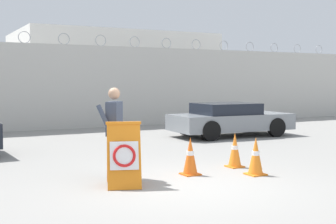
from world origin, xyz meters
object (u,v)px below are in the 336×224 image
Objects in this scene: traffic_cone_mid at (235,150)px; traffic_cone_far at (190,156)px; security_guard at (114,128)px; barricade_sign at (124,154)px; parked_car_far_side at (230,119)px; traffic_cone_near at (256,156)px.

traffic_cone_mid is 0.98× the size of traffic_cone_far.
barricade_sign is at bearing 31.21° from security_guard.
barricade_sign reaches higher than traffic_cone_mid.
parked_car_far_side is at bearing 55.96° from traffic_cone_mid.
traffic_cone_far is (-1.31, -0.28, 0.01)m from traffic_cone_mid.
traffic_cone_near is at bearing -28.01° from traffic_cone_far.
traffic_cone_far is at bearing -129.34° from parked_car_far_side.
parked_car_far_side is at bearing 166.23° from security_guard.
parked_car_far_side reaches higher than traffic_cone_near.
traffic_cone_mid is (0.13, 0.91, -0.01)m from traffic_cone_near.
barricade_sign is 1.52× the size of traffic_cone_far.
barricade_sign is 1.52× the size of traffic_cone_near.
parked_car_far_side is at bearing 59.35° from traffic_cone_near.
security_guard reaches higher than traffic_cone_mid.
parked_car_far_side is (4.60, 5.15, 0.21)m from traffic_cone_far.
traffic_cone_mid is (2.92, 0.62, -0.21)m from barricade_sign.
traffic_cone_far is at bearing 31.20° from barricade_sign.
traffic_cone_near is at bearing 108.16° from security_guard.
security_guard is 2.90m from traffic_cone_mid.
traffic_cone_mid is at bearing 81.66° from traffic_cone_near.
traffic_cone_near is 0.92m from traffic_cone_mid.
traffic_cone_mid is 0.18× the size of parked_car_far_side.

